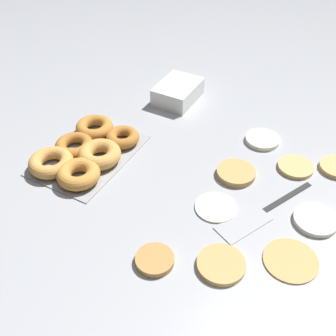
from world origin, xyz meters
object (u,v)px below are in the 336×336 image
Objects in this scene: pancake_1 at (262,140)px; pancake_6 at (291,260)px; pancake_3 at (296,167)px; pancake_8 at (155,260)px; pancake_5 at (236,173)px; pancake_2 at (216,207)px; container_stack at (178,92)px; spatula at (254,217)px; pancake_0 at (221,264)px; pancake_4 at (316,220)px; donut_tray at (85,152)px.

pancake_1 is 0.82× the size of pancake_6.
pancake_8 is (0.43, -0.17, 0.00)m from pancake_3.
pancake_1 is at bearing 173.60° from pancake_8.
pancake_3 is 0.16m from pancake_5.
pancake_1 is 0.96× the size of pancake_2.
pancake_8 is (0.20, -0.05, 0.00)m from pancake_2.
pancake_6 is 0.66m from container_stack.
pancake_1 is 0.29m from spatula.
pancake_4 is (-0.21, 0.14, 0.00)m from pancake_0.
pancake_2 is at bearing 166.78° from pancake_8.
pancake_1 is 0.13m from pancake_3.
pancake_8 is at bearing -6.89° from spatula.
pancake_6 is 1.42× the size of pancake_8.
pancake_5 is 0.15m from spatula.
pancake_3 is 0.54m from donut_tray.
pancake_5 reaches higher than pancake_4.
pancake_1 is at bearing 178.33° from pancake_2.
pancake_6 is 0.42× the size of spatula.
pancake_8 is (0.06, -0.12, 0.00)m from pancake_0.
spatula is (-0.16, 0.01, -0.00)m from pancake_0.
pancake_6 is (0.06, 0.20, -0.00)m from pancake_2.
donut_tray is (-0.20, -0.33, 0.01)m from pancake_8.
spatula is at bearing 47.12° from container_stack.
pancake_0 is 0.47m from donut_tray.
pancake_2 is 0.20m from pancake_8.
pancake_3 is 0.21m from spatula.
pancake_2 is at bearing -71.91° from pancake_4.
container_stack reaches higher than pancake_6.
pancake_1 reaches higher than spatula.
pancake_0 is at bearing 16.05° from pancake_5.
donut_tray is at bearing -121.48° from pancake_8.
container_stack reaches higher than pancake_5.
spatula is (0.11, 0.09, -0.01)m from pancake_5.
pancake_4 is at bearing 139.09° from spatula.
pancake_3 is 0.18m from pancake_4.
pancake_5 is 0.39m from donut_tray.
pancake_2 is at bearing 1.03° from pancake_5.
donut_tray is at bearing -65.52° from pancake_3.
pancake_2 is 0.85× the size of pancake_6.
pancake_3 is 0.44m from container_stack.
pancake_4 reaches higher than spatula.
donut_tray is 1.08× the size of spatula.
container_stack is (-0.15, -0.42, 0.02)m from pancake_3.
spatula is (-0.01, 0.09, -0.00)m from pancake_2.
pancake_0 is at bearing 8.73° from pancake_1.
pancake_0 is 1.02× the size of pancake_5.
pancake_2 is 1.07× the size of pancake_3.
container_stack reaches higher than pancake_3.
pancake_3 reaches higher than pancake_2.
pancake_5 reaches higher than pancake_2.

